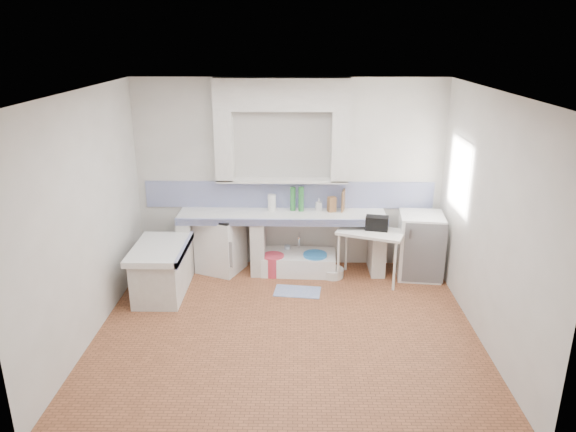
{
  "coord_description": "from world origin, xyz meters",
  "views": [
    {
      "loc": [
        0.12,
        -5.62,
        3.36
      ],
      "look_at": [
        0.0,
        1.0,
        1.1
      ],
      "focal_mm": 33.28,
      "sensor_mm": 36.0,
      "label": 1
    }
  ],
  "objects_px": {
    "fridge": "(420,245)",
    "stove": "(221,244)",
    "side_table": "(369,256)",
    "sink": "(299,263)"
  },
  "relations": [
    {
      "from": "stove",
      "to": "fridge",
      "type": "bearing_deg",
      "value": 19.85
    },
    {
      "from": "fridge",
      "to": "stove",
      "type": "bearing_deg",
      "value": -176.54
    },
    {
      "from": "stove",
      "to": "fridge",
      "type": "distance_m",
      "value": 2.91
    },
    {
      "from": "stove",
      "to": "side_table",
      "type": "xyz_separation_m",
      "value": [
        2.17,
        -0.31,
        -0.04
      ]
    },
    {
      "from": "side_table",
      "to": "fridge",
      "type": "bearing_deg",
      "value": 33.39
    },
    {
      "from": "sink",
      "to": "side_table",
      "type": "distance_m",
      "value": 1.07
    },
    {
      "from": "stove",
      "to": "fridge",
      "type": "relative_size",
      "value": 0.88
    },
    {
      "from": "side_table",
      "to": "stove",
      "type": "bearing_deg",
      "value": -167.04
    },
    {
      "from": "stove",
      "to": "side_table",
      "type": "distance_m",
      "value": 2.19
    },
    {
      "from": "side_table",
      "to": "fridge",
      "type": "distance_m",
      "value": 0.77
    }
  ]
}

